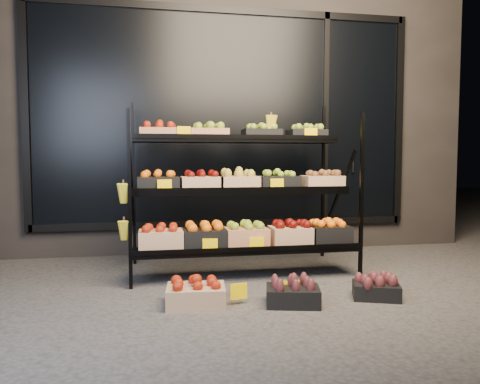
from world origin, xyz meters
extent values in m
plane|color=#514F4C|center=(0.00, 0.00, 0.00)|extent=(24.00, 24.00, 0.00)
cube|color=#2D2826|center=(0.00, 2.60, 1.75)|extent=(6.00, 2.00, 3.50)
cube|color=black|center=(0.00, 1.58, 1.55)|extent=(4.20, 0.04, 2.40)
cube|color=black|center=(0.00, 1.56, 0.34)|extent=(4.30, 0.06, 0.08)
cube|color=black|center=(0.00, 1.56, 2.76)|extent=(4.30, 0.06, 0.08)
cube|color=black|center=(-2.15, 1.56, 1.55)|extent=(0.08, 0.06, 2.50)
cube|color=black|center=(2.15, 1.56, 1.55)|extent=(0.08, 0.06, 2.50)
cube|color=black|center=(1.20, 1.56, 1.55)|extent=(0.06, 0.06, 2.50)
cylinder|color=black|center=(1.55, 1.53, 1.05)|extent=(0.02, 0.02, 0.25)
cube|color=black|center=(-1.02, 0.18, 0.75)|extent=(0.03, 0.03, 1.50)
cube|color=black|center=(1.02, 0.18, 0.75)|extent=(0.03, 0.03, 1.50)
cube|color=black|center=(-1.02, 1.15, 0.83)|extent=(0.03, 0.03, 1.66)
cube|color=black|center=(1.02, 1.15, 0.83)|extent=(0.03, 0.03, 1.66)
cube|color=black|center=(0.00, 0.35, 0.27)|extent=(2.05, 0.42, 0.03)
cube|color=black|center=(0.00, 0.15, 0.30)|extent=(2.05, 0.02, 0.05)
cube|color=black|center=(0.00, 0.65, 0.77)|extent=(2.05, 0.40, 0.03)
cube|color=black|center=(0.00, 0.46, 0.80)|extent=(2.05, 0.02, 0.05)
cube|color=black|center=(0.00, 0.95, 1.27)|extent=(2.05, 0.40, 0.03)
cube|color=black|center=(0.00, 0.76, 1.30)|extent=(2.05, 0.02, 0.05)
cube|color=tan|center=(-0.76, 0.95, 1.33)|extent=(0.38, 0.28, 0.11)
ellipsoid|color=#A71A0B|center=(-0.76, 0.95, 1.42)|extent=(0.32, 0.24, 0.07)
cube|color=tan|center=(-0.27, 0.95, 1.33)|extent=(0.38, 0.28, 0.11)
ellipsoid|color=#89A729|center=(-0.27, 0.95, 1.42)|extent=(0.32, 0.24, 0.07)
cube|color=black|center=(0.28, 0.95, 1.33)|extent=(0.38, 0.28, 0.11)
ellipsoid|color=#89A729|center=(0.28, 0.95, 1.42)|extent=(0.32, 0.24, 0.07)
cube|color=black|center=(0.76, 0.95, 1.33)|extent=(0.38, 0.28, 0.11)
ellipsoid|color=#89A729|center=(0.76, 0.95, 1.42)|extent=(0.32, 0.24, 0.07)
cube|color=black|center=(-0.78, 0.65, 0.85)|extent=(0.38, 0.28, 0.14)
ellipsoid|color=orange|center=(-0.78, 0.65, 0.95)|extent=(0.32, 0.24, 0.07)
cube|color=tan|center=(-0.38, 0.65, 0.85)|extent=(0.38, 0.28, 0.14)
ellipsoid|color=#5E0B07|center=(-0.38, 0.65, 0.95)|extent=(0.32, 0.24, 0.07)
cube|color=tan|center=(-0.02, 0.65, 0.85)|extent=(0.38, 0.28, 0.14)
ellipsoid|color=gold|center=(-0.02, 0.65, 0.95)|extent=(0.32, 0.24, 0.07)
cube|color=black|center=(0.37, 0.65, 0.85)|extent=(0.38, 0.28, 0.14)
ellipsoid|color=#89A729|center=(0.37, 0.65, 0.95)|extent=(0.32, 0.24, 0.07)
cube|color=tan|center=(0.82, 0.65, 0.85)|extent=(0.38, 0.28, 0.14)
ellipsoid|color=brown|center=(0.82, 0.65, 0.95)|extent=(0.32, 0.24, 0.07)
cube|color=tan|center=(-0.77, 0.35, 0.37)|extent=(0.38, 0.28, 0.18)
ellipsoid|color=#A71A0B|center=(-0.77, 0.35, 0.49)|extent=(0.32, 0.24, 0.07)
cube|color=black|center=(-0.38, 0.35, 0.37)|extent=(0.38, 0.28, 0.18)
ellipsoid|color=orange|center=(-0.38, 0.35, 0.49)|extent=(0.32, 0.24, 0.07)
cube|color=tan|center=(-0.01, 0.35, 0.37)|extent=(0.38, 0.28, 0.18)
ellipsoid|color=#89A729|center=(-0.01, 0.35, 0.49)|extent=(0.32, 0.24, 0.07)
cube|color=tan|center=(0.42, 0.35, 0.37)|extent=(0.38, 0.28, 0.18)
ellipsoid|color=#5E0B07|center=(0.42, 0.35, 0.49)|extent=(0.32, 0.24, 0.07)
cube|color=black|center=(0.78, 0.35, 0.37)|extent=(0.38, 0.28, 0.18)
ellipsoid|color=orange|center=(0.78, 0.35, 0.49)|extent=(0.32, 0.24, 0.07)
ellipsoid|color=yellow|center=(-1.07, 0.20, 0.89)|extent=(0.14, 0.08, 0.22)
ellipsoid|color=yellow|center=(-1.07, 0.20, 0.58)|extent=(0.14, 0.08, 0.22)
ellipsoid|color=yellow|center=(0.35, 0.85, 1.53)|extent=(0.14, 0.08, 0.22)
cube|color=#FFCE00|center=(-0.73, 0.50, 0.84)|extent=(0.13, 0.01, 0.12)
cube|color=#FFCE00|center=(0.32, 0.50, 0.84)|extent=(0.13, 0.01, 0.12)
cube|color=#FFCE00|center=(0.75, 0.80, 1.34)|extent=(0.13, 0.01, 0.12)
cube|color=#FFCE00|center=(-0.53, 0.80, 1.34)|extent=(0.13, 0.01, 0.12)
cube|color=#FFCE00|center=(-0.36, 0.20, 0.34)|extent=(0.13, 0.01, 0.12)
cube|color=#FFCE00|center=(0.06, 0.20, 0.34)|extent=(0.13, 0.01, 0.12)
cube|color=#FFCE00|center=(-0.22, -0.40, 0.06)|extent=(0.13, 0.01, 0.12)
cube|color=#FFCE00|center=(0.19, -0.40, 0.06)|extent=(0.13, 0.01, 0.12)
cube|color=tan|center=(-0.53, -0.37, 0.07)|extent=(0.45, 0.35, 0.15)
ellipsoid|color=#A71A0B|center=(-0.53, -0.37, 0.18)|extent=(0.38, 0.30, 0.07)
cube|color=black|center=(0.18, -0.48, 0.07)|extent=(0.45, 0.37, 0.13)
ellipsoid|color=maroon|center=(0.18, -0.48, 0.16)|extent=(0.38, 0.31, 0.07)
cube|color=black|center=(0.86, -0.45, 0.06)|extent=(0.42, 0.36, 0.12)
ellipsoid|color=maroon|center=(0.86, -0.45, 0.15)|extent=(0.35, 0.30, 0.07)
camera|label=1|loc=(-0.84, -3.76, 1.08)|focal=35.00mm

